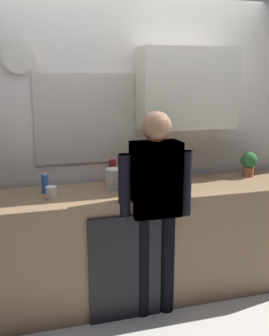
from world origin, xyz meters
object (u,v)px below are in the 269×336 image
at_px(bottle_amber_beer, 164,169).
at_px(dish_soap, 45,184).
at_px(person_guest, 155,199).
at_px(storage_canister, 114,179).
at_px(potted_plant, 249,162).
at_px(person_at_sink, 155,199).
at_px(bottle_red_vinegar, 112,172).
at_px(bottle_clear_soda, 131,172).
at_px(cup_white_mug, 51,193).

distance_m(bottle_amber_beer, dish_soap, 1.03).
bearing_deg(dish_soap, person_guest, -27.55).
height_order(bottle_amber_beer, storage_canister, bottle_amber_beer).
relative_size(potted_plant, person_at_sink, 0.14).
distance_m(dish_soap, storage_canister, 0.55).
bearing_deg(bottle_red_vinegar, potted_plant, -2.60).
distance_m(bottle_clear_soda, potted_plant, 1.15).
distance_m(potted_plant, storage_canister, 1.29).
height_order(bottle_amber_beer, person_at_sink, person_at_sink).
bearing_deg(bottle_clear_soda, storage_canister, 175.01).
xyz_separation_m(cup_white_mug, dish_soap, (-0.04, 0.16, 0.03)).
relative_size(bottle_red_vinegar, potted_plant, 0.96).
relative_size(bottle_amber_beer, person_at_sink, 0.14).
relative_size(dish_soap, storage_canister, 1.06).
bearing_deg(person_at_sink, person_guest, 0.00).
height_order(potted_plant, storage_canister, potted_plant).
bearing_deg(bottle_amber_beer, cup_white_mug, -166.62).
relative_size(bottle_clear_soda, person_at_sink, 0.17).
height_order(bottle_red_vinegar, bottle_amber_beer, bottle_amber_beer).
bearing_deg(person_guest, bottle_red_vinegar, -41.18).
xyz_separation_m(cup_white_mug, person_at_sink, (0.75, -0.25, -0.04)).
xyz_separation_m(cup_white_mug, potted_plant, (1.80, 0.19, 0.08)).
relative_size(cup_white_mug, storage_canister, 0.56).
bearing_deg(potted_plant, bottle_amber_beer, 176.87).
height_order(bottle_red_vinegar, potted_plant, potted_plant).
height_order(dish_soap, person_guest, person_guest).
bearing_deg(bottle_amber_beer, bottle_red_vinegar, 178.35).
xyz_separation_m(bottle_clear_soda, person_guest, (0.09, -0.36, -0.13)).
distance_m(bottle_amber_beer, storage_canister, 0.49).
bearing_deg(person_guest, bottle_amber_beer, -91.21).
bearing_deg(storage_canister, cup_white_mug, -166.78).
height_order(potted_plant, dish_soap, potted_plant).
height_order(bottle_clear_soda, storage_canister, bottle_clear_soda).
bearing_deg(person_at_sink, dish_soap, 160.71).
bearing_deg(bottle_clear_soda, bottle_red_vinegar, 132.60).
bearing_deg(bottle_red_vinegar, person_at_sink, -66.58).
xyz_separation_m(bottle_clear_soda, bottle_amber_beer, (0.33, 0.13, -0.02)).
xyz_separation_m(potted_plant, storage_canister, (-1.29, -0.07, -0.05)).
xyz_separation_m(person_at_sink, person_guest, (0.00, 0.00, 0.00)).
xyz_separation_m(bottle_red_vinegar, cup_white_mug, (-0.53, -0.25, -0.06)).
relative_size(cup_white_mug, person_at_sink, 0.06).
relative_size(bottle_clear_soda, cup_white_mug, 2.95).
distance_m(bottle_amber_beer, person_at_sink, 0.55).
bearing_deg(storage_canister, potted_plant, 3.10).
distance_m(bottle_red_vinegar, dish_soap, 0.57).
distance_m(bottle_clear_soda, person_at_sink, 0.39).
xyz_separation_m(dish_soap, storage_canister, (0.55, -0.04, 0.01)).
distance_m(bottle_amber_beer, person_guest, 0.55).
height_order(cup_white_mug, storage_canister, storage_canister).
relative_size(potted_plant, dish_soap, 1.28).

